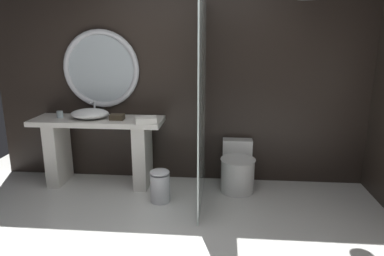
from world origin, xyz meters
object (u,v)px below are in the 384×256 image
tissue_box (117,117)px  toilet (237,169)px  round_wall_mirror (101,69)px  waste_bin (160,185)px  tumbler_cup (60,114)px  vessel_sink (90,114)px  folded_hand_towel (146,120)px

tissue_box → toilet: size_ratio=0.27×
tissue_box → round_wall_mirror: round_wall_mirror is taller
round_wall_mirror → waste_bin: (0.84, -0.68, -1.23)m
round_wall_mirror → waste_bin: round_wall_mirror is taller
tumbler_cup → vessel_sink: bearing=-0.8°
tumbler_cup → folded_hand_towel: 1.13m
tissue_box → toilet: (1.46, 0.02, -0.63)m
round_wall_mirror → waste_bin: bearing=-39.1°
round_wall_mirror → toilet: size_ratio=1.58×
tumbler_cup → waste_bin: tumbler_cup is taller
vessel_sink → waste_bin: size_ratio=1.21×
vessel_sink → tumbler_cup: bearing=179.2°
round_wall_mirror → folded_hand_towel: size_ratio=4.02×
vessel_sink → tissue_box: vessel_sink is taller
tumbler_cup → round_wall_mirror: (0.48, 0.24, 0.54)m
tumbler_cup → round_wall_mirror: bearing=26.4°
round_wall_mirror → waste_bin: size_ratio=2.52×
vessel_sink → waste_bin: 1.25m
folded_hand_towel → tissue_box: bearing=161.7°
vessel_sink → tumbler_cup: (-0.38, 0.01, -0.02)m
round_wall_mirror → tumbler_cup: bearing=-153.6°
vessel_sink → folded_hand_towel: bearing=-12.3°
tissue_box → folded_hand_towel: size_ratio=0.69×
tissue_box → round_wall_mirror: bearing=133.0°
tumbler_cup → tissue_box: size_ratio=0.51×
tissue_box → vessel_sink: bearing=174.5°
tissue_box → toilet: 1.59m
round_wall_mirror → folded_hand_towel: (0.64, -0.40, -0.55)m
toilet → folded_hand_towel: bearing=-172.1°
vessel_sink → toilet: vessel_sink is taller
tumbler_cup → tissue_box: tumbler_cup is taller
vessel_sink → waste_bin: (0.93, -0.44, -0.72)m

